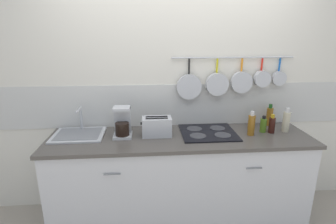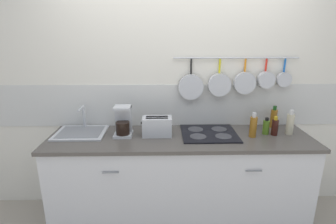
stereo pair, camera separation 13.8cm
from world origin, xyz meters
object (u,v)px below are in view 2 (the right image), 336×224
at_px(bottle_cooking_wine, 275,127).
at_px(bottle_hot_sauce, 290,123).
at_px(coffee_maker, 123,123).
at_px(bottle_olive_oil, 253,126).
at_px(bottle_vinegar, 266,127).
at_px(toaster, 157,126).
at_px(bottle_dish_soap, 254,123).
at_px(bottle_sesame_oil, 274,118).

height_order(bottle_cooking_wine, bottle_hot_sauce, bottle_hot_sauce).
bearing_deg(bottle_cooking_wine, coffee_maker, 178.49).
xyz_separation_m(coffee_maker, bottle_olive_oil, (1.21, -0.08, -0.01)).
relative_size(coffee_maker, bottle_hot_sauce, 1.17).
bearing_deg(bottle_vinegar, toaster, -179.37).
height_order(toaster, bottle_hot_sauce, bottle_hot_sauce).
xyz_separation_m(coffee_maker, bottle_cooking_wine, (1.44, -0.04, -0.04)).
height_order(coffee_maker, bottle_vinegar, coffee_maker).
relative_size(toaster, bottle_hot_sauce, 1.20).
bearing_deg(bottle_hot_sauce, bottle_dish_soap, 156.92).
bearing_deg(bottle_dish_soap, bottle_vinegar, -58.66).
relative_size(coffee_maker, bottle_sesame_oil, 1.25).
distance_m(bottle_olive_oil, bottle_hot_sauce, 0.38).
bearing_deg(coffee_maker, bottle_dish_soap, 5.00).
xyz_separation_m(bottle_dish_soap, bottle_sesame_oil, (0.22, 0.06, 0.03)).
relative_size(bottle_vinegar, bottle_sesame_oil, 0.72).
xyz_separation_m(bottle_cooking_wine, bottle_hot_sauce, (0.15, 0.02, 0.02)).
bearing_deg(bottle_cooking_wine, bottle_hot_sauce, 8.48).
xyz_separation_m(bottle_vinegar, bottle_cooking_wine, (0.07, -0.03, 0.01)).
bearing_deg(coffee_maker, bottle_vinegar, -0.37).
xyz_separation_m(toaster, bottle_olive_oil, (0.89, -0.06, 0.01)).
relative_size(bottle_olive_oil, bottle_hot_sauce, 0.97).
height_order(toaster, bottle_olive_oil, bottle_olive_oil).
bearing_deg(bottle_cooking_wine, toaster, 179.10).
bearing_deg(bottle_vinegar, bottle_sesame_oil, 51.55).
bearing_deg(toaster, bottle_cooking_wine, -0.90).
bearing_deg(bottle_sesame_oil, bottle_vinegar, -128.45).
bearing_deg(coffee_maker, bottle_cooking_wine, -1.51).
xyz_separation_m(bottle_olive_oil, bottle_hot_sauce, (0.38, 0.06, 0.00)).
bearing_deg(bottle_sesame_oil, toaster, -170.61).
xyz_separation_m(bottle_cooking_wine, bottle_sesame_oil, (0.07, 0.21, 0.02)).
height_order(bottle_vinegar, bottle_cooking_wine, bottle_cooking_wine).
bearing_deg(bottle_sesame_oil, bottle_cooking_wine, -109.18).
height_order(bottle_olive_oil, bottle_sesame_oil, bottle_olive_oil).
bearing_deg(bottle_vinegar, bottle_olive_oil, -155.13).
height_order(coffee_maker, bottle_sesame_oil, coffee_maker).
height_order(bottle_dish_soap, bottle_cooking_wine, bottle_cooking_wine).
bearing_deg(bottle_dish_soap, coffee_maker, -175.00).
bearing_deg(bottle_vinegar, bottle_hot_sauce, -1.56).
relative_size(toaster, bottle_olive_oil, 1.23).
xyz_separation_m(toaster, bottle_vinegar, (1.04, 0.01, -0.02)).
height_order(bottle_olive_oil, bottle_vinegar, bottle_olive_oil).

